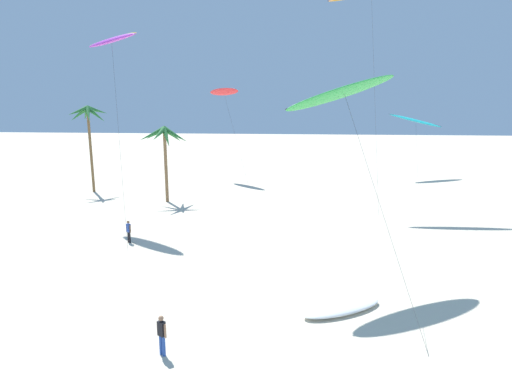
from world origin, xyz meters
name	(u,v)px	position (x,y,z in m)	size (l,w,h in m)	color
palm_tree_0	(88,119)	(-19.91, 41.90, 8.43)	(4.25, 4.35, 9.99)	brown
palm_tree_1	(164,138)	(-9.67, 37.75, 6.64)	(5.08, 5.37, 7.90)	olive
flying_kite_0	(224,92)	(-6.08, 52.20, 11.79)	(6.40, 6.56, 12.45)	red
flying_kite_1	(416,121)	(20.25, 57.08, 7.94)	(8.41, 10.94, 9.18)	#19B2B7
flying_kite_2	(344,92)	(6.51, 20.27, 10.60)	(6.93, 11.22, 12.04)	green
flying_kite_3	(112,40)	(-11.45, 30.92, 15.18)	(7.12, 10.69, 15.85)	purple
grounded_kite_1	(342,307)	(6.38, 15.58, 0.19)	(4.42, 3.37, 0.38)	white
person_near_left	(129,231)	(-8.18, 24.47, 0.91)	(0.44, 0.33, 1.67)	black
person_near_right	(162,334)	(-1.15, 11.14, 0.94)	(0.46, 0.32, 1.72)	#284CA3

